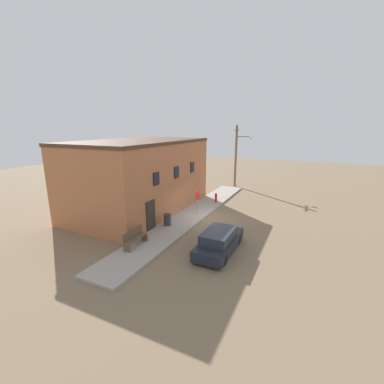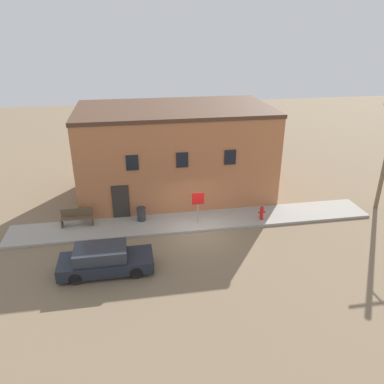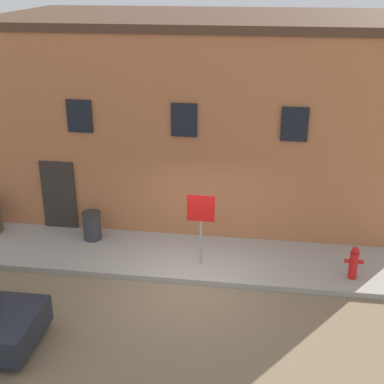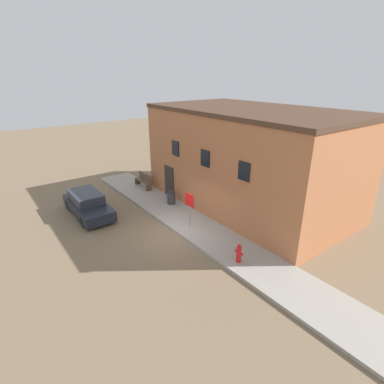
% 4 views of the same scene
% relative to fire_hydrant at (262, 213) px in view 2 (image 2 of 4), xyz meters
% --- Properties ---
extents(ground_plane, '(80.00, 80.00, 0.00)m').
position_rel_fire_hydrant_xyz_m(ground_plane, '(-3.95, -0.67, -0.58)').
color(ground_plane, '#7A664C').
extents(sidewalk, '(21.28, 2.41, 0.15)m').
position_rel_fire_hydrant_xyz_m(sidewalk, '(-3.95, 0.53, -0.51)').
color(sidewalk, '#9E998E').
rests_on(sidewalk, ground).
extents(brick_building, '(12.47, 7.00, 5.98)m').
position_rel_fire_hydrant_xyz_m(brick_building, '(-4.49, 5.18, 2.41)').
color(brick_building, '#B26B42').
rests_on(brick_building, ground).
extents(fire_hydrant, '(0.46, 0.22, 0.86)m').
position_rel_fire_hydrant_xyz_m(fire_hydrant, '(0.00, 0.00, 0.00)').
color(fire_hydrant, red).
rests_on(fire_hydrant, sidewalk).
extents(stop_sign, '(0.70, 0.06, 1.93)m').
position_rel_fire_hydrant_xyz_m(stop_sign, '(-3.83, 0.16, 0.92)').
color(stop_sign, gray).
rests_on(stop_sign, sidewalk).
extents(bench, '(1.77, 0.44, 1.00)m').
position_rel_fire_hydrant_xyz_m(bench, '(-10.73, 1.14, 0.06)').
color(bench, brown).
rests_on(bench, sidewalk).
extents(trash_bin, '(0.54, 0.54, 0.81)m').
position_rel_fire_hydrant_xyz_m(trash_bin, '(-7.05, 1.10, -0.02)').
color(trash_bin, '#333338').
rests_on(trash_bin, sidewalk).
extents(parked_car, '(4.38, 1.70, 1.35)m').
position_rel_fire_hydrant_xyz_m(parked_car, '(-8.98, -3.53, 0.06)').
color(parked_car, black).
rests_on(parked_car, ground).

